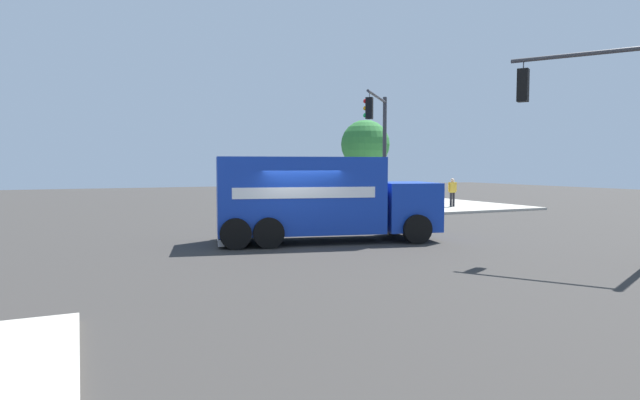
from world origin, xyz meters
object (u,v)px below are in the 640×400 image
object	(u,v)px
delivery_truck	(319,198)
pedestrian_near_corner	(452,190)
shade_tree_near	(365,145)
traffic_light_primary	(380,136)
traffic_light_secondary	(605,120)

from	to	relation	value
delivery_truck	pedestrian_near_corner	world-z (taller)	delivery_truck
pedestrian_near_corner	shade_tree_near	distance (m)	7.49
traffic_light_primary	pedestrian_near_corner	xyz separation A→B (m)	(-7.37, -3.60, -2.98)
traffic_light_secondary	pedestrian_near_corner	distance (m)	18.14
traffic_light_primary	pedestrian_near_corner	size ratio (longest dim) A/B	3.47
delivery_truck	shade_tree_near	bearing A→B (deg)	-124.33
shade_tree_near	traffic_light_secondary	bearing A→B (deg)	76.82
traffic_light_secondary	shade_tree_near	xyz separation A→B (m)	(-5.27, -22.52, 0.23)
pedestrian_near_corner	traffic_light_secondary	bearing A→B (deg)	64.20
delivery_truck	traffic_light_primary	bearing A→B (deg)	-135.85
pedestrian_near_corner	shade_tree_near	bearing A→B (deg)	-68.37
traffic_light_primary	shade_tree_near	world-z (taller)	traffic_light_primary
traffic_light_secondary	delivery_truck	bearing A→B (deg)	-51.63
pedestrian_near_corner	shade_tree_near	xyz separation A→B (m)	(2.53, -6.38, 2.99)
traffic_light_primary	shade_tree_near	xyz separation A→B (m)	(-4.84, -9.98, 0.02)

